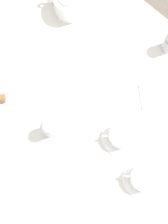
% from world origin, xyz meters
% --- Properties ---
extents(ground_plane, '(8.00, 8.00, 0.00)m').
position_xyz_m(ground_plane, '(0.00, 0.00, 0.00)').
color(ground_plane, '#70665B').
extents(table, '(0.96, 1.23, 0.78)m').
position_xyz_m(table, '(0.00, 0.00, 0.71)').
color(table, silver).
rests_on(table, ground_plane).
extents(teapot_near, '(0.12, 0.19, 0.11)m').
position_xyz_m(teapot_near, '(-0.27, -0.32, 0.82)').
color(teapot_near, white).
rests_on(teapot_near, table).
extents(teacup_with_saucer_left, '(0.13, 0.13, 0.06)m').
position_xyz_m(teacup_with_saucer_left, '(-0.02, 0.15, 0.80)').
color(teacup_with_saucer_left, white).
rests_on(teacup_with_saucer_left, table).
extents(teacup_with_saucer_right, '(0.13, 0.13, 0.06)m').
position_xyz_m(teacup_with_saucer_right, '(0.04, 0.29, 0.80)').
color(teacup_with_saucer_right, white).
rests_on(teacup_with_saucer_right, table).
extents(pepper_grinder, '(0.05, 0.05, 0.11)m').
position_xyz_m(pepper_grinder, '(0.13, -0.04, 0.83)').
color(pepper_grinder, '#BCBCC1').
rests_on(pepper_grinder, table).
extents(napkin_folded, '(0.17, 0.17, 0.01)m').
position_xyz_m(napkin_folded, '(-0.23, 0.16, 0.78)').
color(napkin_folded, white).
rests_on(napkin_folded, table).
extents(fork_by_plate, '(0.04, 0.17, 0.00)m').
position_xyz_m(fork_by_plate, '(0.18, 0.18, 0.78)').
color(fork_by_plate, silver).
rests_on(fork_by_plate, table).
extents(knife_by_plate, '(0.20, 0.11, 0.00)m').
position_xyz_m(knife_by_plate, '(-0.14, -0.06, 0.78)').
color(knife_by_plate, silver).
rests_on(knife_by_plate, table).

